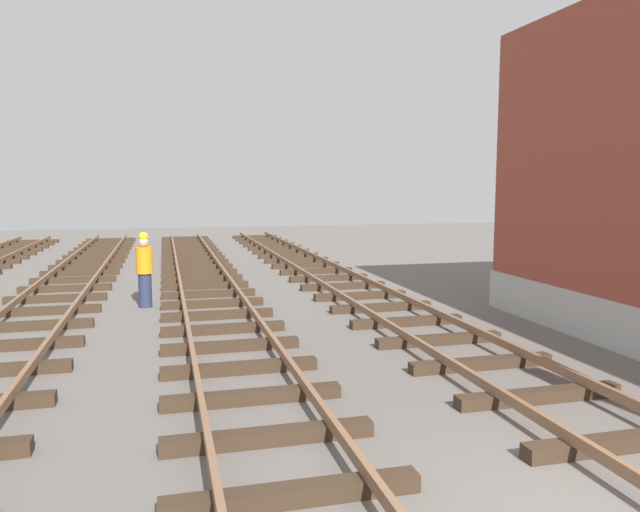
# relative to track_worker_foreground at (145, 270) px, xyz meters

# --- Properties ---
(track_worker_foreground) EXTENTS (0.40, 0.40, 1.87)m
(track_worker_foreground) POSITION_rel_track_worker_foreground_xyz_m (0.00, 0.00, 0.00)
(track_worker_foreground) COLOR #262D4C
(track_worker_foreground) RESTS_ON ground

